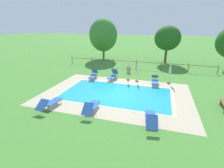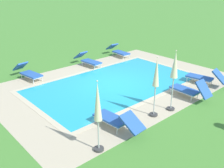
% 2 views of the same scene
% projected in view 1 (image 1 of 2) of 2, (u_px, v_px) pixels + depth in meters
% --- Properties ---
extents(ground_plane, '(160.00, 160.00, 0.00)m').
position_uv_depth(ground_plane, '(116.00, 94.00, 13.35)').
color(ground_plane, '#478433').
extents(pool_deck_paving, '(11.68, 7.91, 0.01)m').
position_uv_depth(pool_deck_paving, '(116.00, 93.00, 13.35)').
color(pool_deck_paving, '#BCAD8E').
rests_on(pool_deck_paving, ground).
extents(swimming_pool_water, '(8.48, 4.71, 0.01)m').
position_uv_depth(swimming_pool_water, '(116.00, 93.00, 13.34)').
color(swimming_pool_water, '#23A8C1').
rests_on(swimming_pool_water, ground).
extents(pool_coping_rim, '(8.96, 5.19, 0.01)m').
position_uv_depth(pool_coping_rim, '(116.00, 93.00, 13.34)').
color(pool_coping_rim, beige).
rests_on(pool_coping_rim, ground).
extents(sun_lounger_north_near_steps, '(0.76, 2.07, 0.79)m').
position_uv_depth(sun_lounger_north_near_steps, '(155.00, 80.00, 15.33)').
color(sun_lounger_north_near_steps, '#2856A8').
rests_on(sun_lounger_north_near_steps, ground).
extents(sun_lounger_north_mid, '(0.77, 2.05, 0.82)m').
position_uv_depth(sun_lounger_north_mid, '(92.00, 106.00, 10.49)').
color(sun_lounger_north_mid, '#2856A8').
rests_on(sun_lounger_north_mid, ground).
extents(sun_lounger_north_far, '(0.87, 2.07, 0.83)m').
position_uv_depth(sun_lounger_north_far, '(151.00, 118.00, 9.16)').
color(sun_lounger_north_far, '#2856A8').
rests_on(sun_lounger_north_far, ground).
extents(sun_lounger_north_end, '(0.75, 2.06, 0.80)m').
position_uv_depth(sun_lounger_north_end, '(50.00, 103.00, 10.97)').
color(sun_lounger_north_end, '#2856A8').
rests_on(sun_lounger_north_end, ground).
extents(sun_lounger_south_near_corner, '(0.65, 1.89, 0.97)m').
position_uv_depth(sun_lounger_south_near_corner, '(113.00, 75.00, 16.72)').
color(sun_lounger_south_near_corner, '#2856A8').
rests_on(sun_lounger_south_near_corner, ground).
extents(sun_lounger_south_far, '(0.91, 2.03, 0.89)m').
position_uv_depth(sun_lounger_south_far, '(93.00, 75.00, 16.93)').
color(sun_lounger_south_far, '#2856A8').
rests_on(sun_lounger_south_far, ground).
extents(patio_umbrella_closed_row_west, '(0.32, 0.32, 2.39)m').
position_uv_depth(patio_umbrella_closed_row_west, '(138.00, 66.00, 15.63)').
color(patio_umbrella_closed_row_west, '#383838').
rests_on(patio_umbrella_closed_row_west, ground).
extents(patio_umbrella_closed_row_mid_west, '(0.32, 0.32, 2.51)m').
position_uv_depth(patio_umbrella_closed_row_mid_west, '(129.00, 63.00, 15.95)').
color(patio_umbrella_closed_row_mid_west, '#383838').
rests_on(patio_umbrella_closed_row_mid_west, ground).
extents(patio_umbrella_closed_row_centre, '(0.32, 0.32, 2.35)m').
position_uv_depth(patio_umbrella_closed_row_centre, '(170.00, 68.00, 15.08)').
color(patio_umbrella_closed_row_centre, '#383838').
rests_on(patio_umbrella_closed_row_centre, ground).
extents(terracotta_urn_near_fence, '(0.48, 0.48, 0.82)m').
position_uv_depth(terracotta_urn_near_fence, '(129.00, 69.00, 18.99)').
color(terracotta_urn_near_fence, '#C67547').
rests_on(terracotta_urn_near_fence, ground).
extents(perimeter_fence, '(18.38, 0.08, 1.05)m').
position_uv_depth(perimeter_fence, '(136.00, 63.00, 20.75)').
color(perimeter_fence, brown).
rests_on(perimeter_fence, ground).
extents(tree_far_west, '(3.58, 3.58, 5.18)m').
position_uv_depth(tree_far_west, '(168.00, 38.00, 22.92)').
color(tree_far_west, brown).
rests_on(tree_far_west, ground).
extents(tree_centre, '(4.35, 4.35, 6.20)m').
position_uv_depth(tree_centre, '(103.00, 35.00, 25.61)').
color(tree_centre, brown).
rests_on(tree_centre, ground).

